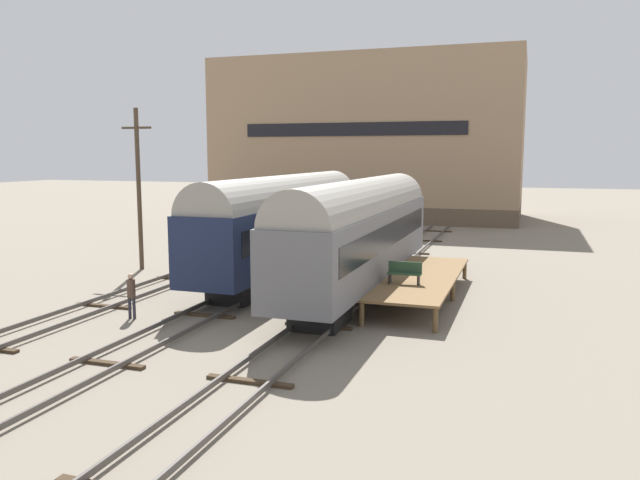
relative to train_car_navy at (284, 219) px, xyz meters
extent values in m
plane|color=slate|center=(0.00, -5.49, -3.02)|extent=(200.00, 200.00, 0.00)
cube|color=#4C4742|center=(-5.47, -5.49, -2.84)|extent=(0.08, 60.00, 0.16)
cube|color=#4C4742|center=(-4.04, -5.49, -2.84)|extent=(0.08, 60.00, 0.16)
cube|color=#3D2D1E|center=(-4.75, -8.49, -2.97)|extent=(2.60, 0.24, 0.10)
cube|color=#3D2D1E|center=(-4.75, -2.49, -2.97)|extent=(2.60, 0.24, 0.10)
cube|color=#3D2D1E|center=(-4.75, 3.51, -2.97)|extent=(2.60, 0.24, 0.10)
cube|color=#3D2D1E|center=(-4.75, 9.51, -2.97)|extent=(2.60, 0.24, 0.10)
cube|color=#3D2D1E|center=(-4.75, 15.51, -2.97)|extent=(2.60, 0.24, 0.10)
cube|color=#3D2D1E|center=(-4.75, 21.51, -2.97)|extent=(2.60, 0.24, 0.10)
cube|color=#4C4742|center=(-0.72, -5.49, -2.84)|extent=(0.08, 60.00, 0.16)
cube|color=#4C4742|center=(0.72, -5.49, -2.84)|extent=(0.08, 60.00, 0.16)
cube|color=#3D2D1E|center=(0.00, -14.49, -2.97)|extent=(2.60, 0.24, 0.10)
cube|color=#3D2D1E|center=(0.00, -8.49, -2.97)|extent=(2.60, 0.24, 0.10)
cube|color=#3D2D1E|center=(0.00, -2.49, -2.97)|extent=(2.60, 0.24, 0.10)
cube|color=#3D2D1E|center=(0.00, 3.51, -2.97)|extent=(2.60, 0.24, 0.10)
cube|color=#3D2D1E|center=(0.00, 9.51, -2.97)|extent=(2.60, 0.24, 0.10)
cube|color=#3D2D1E|center=(0.00, 15.51, -2.97)|extent=(2.60, 0.24, 0.10)
cube|color=#3D2D1E|center=(0.00, 21.51, -2.97)|extent=(2.60, 0.24, 0.10)
cube|color=#4C4742|center=(4.04, -5.49, -2.84)|extent=(0.08, 60.00, 0.16)
cube|color=#4C4742|center=(5.47, -5.49, -2.84)|extent=(0.08, 60.00, 0.16)
cube|color=#3D2D1E|center=(4.75, -14.49, -2.97)|extent=(2.60, 0.24, 0.10)
cube|color=#3D2D1E|center=(4.75, -8.49, -2.97)|extent=(2.60, 0.24, 0.10)
cube|color=#3D2D1E|center=(4.75, -2.49, -2.97)|extent=(2.60, 0.24, 0.10)
cube|color=#3D2D1E|center=(4.75, 3.51, -2.97)|extent=(2.60, 0.24, 0.10)
cube|color=#3D2D1E|center=(4.75, 9.51, -2.97)|extent=(2.60, 0.24, 0.10)
cube|color=#3D2D1E|center=(4.75, 15.51, -2.97)|extent=(2.60, 0.24, 0.10)
cube|color=#3D2D1E|center=(4.75, 21.51, -2.97)|extent=(2.60, 0.24, 0.10)
cube|color=black|center=(0.00, 5.65, -2.52)|extent=(1.80, 2.40, 1.00)
cube|color=black|center=(0.00, -5.65, -2.52)|extent=(1.80, 2.40, 1.00)
cube|color=#192342|center=(0.00, 0.00, -0.56)|extent=(2.83, 17.37, 2.93)
cube|color=black|center=(0.00, 0.00, -0.20)|extent=(2.87, 15.98, 1.06)
cylinder|color=gray|center=(0.00, 0.00, 0.91)|extent=(2.69, 17.02, 2.69)
cube|color=black|center=(4.75, 3.12, -2.52)|extent=(1.80, 2.40, 1.00)
cube|color=black|center=(4.75, -8.25, -2.52)|extent=(1.80, 2.40, 1.00)
cube|color=slate|center=(4.75, -2.57, -0.57)|extent=(2.82, 17.49, 2.90)
cube|color=black|center=(4.75, -2.57, -0.23)|extent=(2.86, 16.09, 1.04)
cylinder|color=gray|center=(4.75, -2.57, 0.88)|extent=(2.68, 17.14, 2.68)
cube|color=brown|center=(7.58, -2.68, -2.07)|extent=(3.02, 10.64, 0.10)
cylinder|color=brown|center=(6.22, -7.85, -2.57)|extent=(0.20, 0.20, 0.91)
cylinder|color=brown|center=(8.94, -7.85, -2.57)|extent=(0.20, 0.20, 0.91)
cylinder|color=brown|center=(6.22, 2.49, -2.57)|extent=(0.20, 0.20, 0.91)
cylinder|color=brown|center=(8.94, 2.49, -2.57)|extent=(0.20, 0.20, 0.91)
cylinder|color=brown|center=(6.22, -2.68, -2.57)|extent=(0.20, 0.20, 0.91)
cylinder|color=brown|center=(8.94, -2.68, -2.57)|extent=(0.20, 0.20, 0.91)
cube|color=#2D4C33|center=(7.17, -4.58, -1.59)|extent=(1.40, 0.40, 0.06)
cube|color=#2D4C33|center=(7.17, -4.41, -1.33)|extent=(1.40, 0.06, 0.45)
cube|color=black|center=(6.57, -4.58, -1.82)|extent=(0.06, 0.40, 0.40)
cube|color=black|center=(7.76, -4.58, -1.82)|extent=(0.06, 0.40, 0.40)
cylinder|color=#282833|center=(-2.59, -9.70, -2.60)|extent=(0.12, 0.12, 0.85)
cylinder|color=#282833|center=(-2.39, -9.70, -2.60)|extent=(0.12, 0.12, 0.85)
cylinder|color=#4C382D|center=(-2.49, -9.70, -1.81)|extent=(0.32, 0.32, 0.71)
sphere|color=tan|center=(-2.49, -9.70, -1.34)|extent=(0.23, 0.23, 0.23)
cylinder|color=#473828|center=(-8.31, -0.57, 1.38)|extent=(0.24, 0.24, 8.80)
cube|color=#473828|center=(-8.31, -0.57, 4.72)|extent=(1.80, 0.12, 0.12)
cube|color=brown|center=(-3.70, 32.57, -2.24)|extent=(29.68, 13.63, 1.56)
cube|color=#9E7F60|center=(-3.70, 32.57, 5.54)|extent=(29.68, 13.63, 14.01)
cube|color=black|center=(-3.70, 25.70, 5.54)|extent=(20.77, 0.10, 1.20)
camera|label=1|loc=(11.95, -29.68, 3.34)|focal=35.00mm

